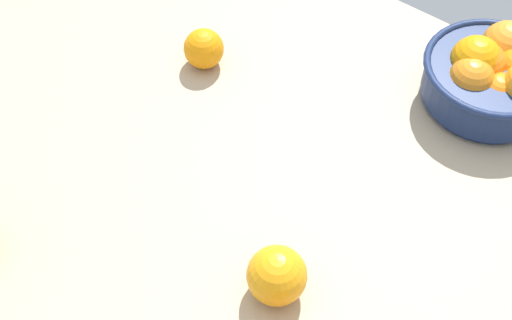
{
  "coord_description": "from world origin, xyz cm",
  "views": [
    {
      "loc": [
        43.1,
        -48.26,
        88.94
      ],
      "look_at": [
        3.19,
        2.62,
        8.53
      ],
      "focal_mm": 52.53,
      "sensor_mm": 36.0,
      "label": 1
    }
  ],
  "objects": [
    {
      "name": "ground_plane",
      "position": [
        0.0,
        0.0,
        -1.5
      ],
      "size": [
        123.35,
        107.82,
        3.0
      ],
      "primitive_type": "cube",
      "color": "tan"
    },
    {
      "name": "loose_orange_0",
      "position": [
        -20.95,
        19.26,
        3.39
      ],
      "size": [
        6.78,
        6.78,
        6.78
      ],
      "primitive_type": "sphere",
      "color": "orange",
      "rests_on": "ground_plane"
    },
    {
      "name": "fruit_bowl",
      "position": [
        20.56,
        41.3,
        5.29
      ],
      "size": [
        22.12,
        22.12,
        11.51
      ],
      "color": "navy",
      "rests_on": "ground_plane"
    },
    {
      "name": "loose_orange_1",
      "position": [
        14.94,
        -7.98,
        4.01
      ],
      "size": [
        8.03,
        8.03,
        8.03
      ],
      "primitive_type": "sphere",
      "color": "orange",
      "rests_on": "ground_plane"
    }
  ]
}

